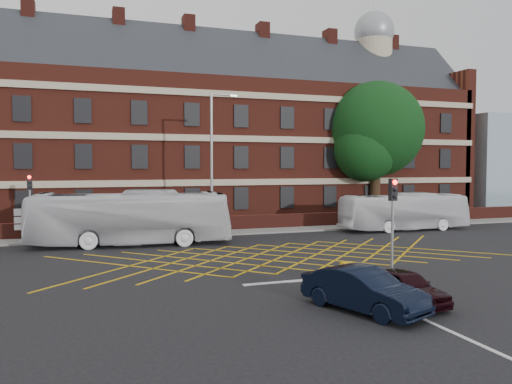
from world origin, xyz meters
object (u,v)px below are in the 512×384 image
object	(u,v)px
bus_left	(131,218)
deciduous_tree	(375,136)
traffic_light_near	(392,237)
street_lamp	(213,188)
bus_right	(404,212)
car_maroon	(406,286)
utility_cabinet	(347,275)
car_navy	(363,290)
direction_signs	(24,220)
traffic_light_far	(30,215)

from	to	relation	value
bus_left	deciduous_tree	distance (m)	23.43
traffic_light_near	street_lamp	world-z (taller)	street_lamp
bus_right	street_lamp	world-z (taller)	street_lamp
car_maroon	deciduous_tree	bearing A→B (deg)	54.88
bus_right	utility_cabinet	distance (m)	19.06
car_navy	traffic_light_near	xyz separation A→B (m)	(3.78, 3.93, 1.04)
direction_signs	utility_cabinet	distance (m)	21.79
bus_left	car_navy	xyz separation A→B (m)	(6.03, -16.69, -0.95)
bus_right	traffic_light_far	bearing A→B (deg)	86.99
car_maroon	traffic_light_far	xyz separation A→B (m)	(-13.79, 19.17, 1.17)
traffic_light_far	car_maroon	bearing A→B (deg)	-54.28
traffic_light_far	direction_signs	size ratio (longest dim) A/B	1.94
bus_right	car_navy	world-z (taller)	bus_right
car_maroon	street_lamp	xyz separation A→B (m)	(-2.56, 17.41, 2.75)
bus_right	street_lamp	distance (m)	14.70
car_maroon	traffic_light_near	bearing A→B (deg)	57.32
traffic_light_far	direction_signs	xyz separation A→B (m)	(-0.46, 0.65, -0.39)
direction_signs	bus_right	bearing A→B (deg)	-6.44
bus_left	bus_right	bearing A→B (deg)	-80.87
street_lamp	traffic_light_far	bearing A→B (deg)	171.07
deciduous_tree	direction_signs	world-z (taller)	deciduous_tree
traffic_light_near	street_lamp	size ratio (longest dim) A/B	0.45
bus_right	car_navy	size ratio (longest dim) A/B	2.28
car_navy	direction_signs	world-z (taller)	direction_signs
deciduous_tree	utility_cabinet	bearing A→B (deg)	-124.76
bus_left	bus_right	distance (m)	19.95
bus_left	street_lamp	xyz separation A→B (m)	(5.38, 1.09, 1.68)
car_navy	utility_cabinet	bearing A→B (deg)	48.82
street_lamp	car_navy	bearing A→B (deg)	-87.90
traffic_light_far	bus_right	bearing A→B (deg)	-5.12
car_maroon	traffic_light_far	world-z (taller)	traffic_light_far
car_navy	car_maroon	distance (m)	1.95
deciduous_tree	traffic_light_near	world-z (taller)	deciduous_tree
traffic_light_far	street_lamp	bearing A→B (deg)	-8.93
car_navy	deciduous_tree	xyz separation A→B (m)	(15.52, 23.81, 6.74)
direction_signs	deciduous_tree	bearing A→B (deg)	7.39
car_maroon	traffic_light_near	world-z (taller)	traffic_light_near
bus_left	traffic_light_near	size ratio (longest dim) A/B	2.80
traffic_light_far	traffic_light_near	bearing A→B (deg)	-44.91
traffic_light_near	traffic_light_far	bearing A→B (deg)	135.09
bus_right	traffic_light_far	world-z (taller)	traffic_light_far
deciduous_tree	street_lamp	distance (m)	17.74
car_maroon	direction_signs	size ratio (longest dim) A/B	1.59
utility_cabinet	car_maroon	bearing A→B (deg)	-74.42
bus_left	car_navy	distance (m)	17.77
deciduous_tree	utility_cabinet	world-z (taller)	deciduous_tree
direction_signs	car_maroon	bearing A→B (deg)	-54.30
traffic_light_far	street_lamp	xyz separation A→B (m)	(11.22, -1.76, 1.58)
car_navy	traffic_light_near	size ratio (longest dim) A/B	1.02
bus_right	street_lamp	size ratio (longest dim) A/B	1.04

